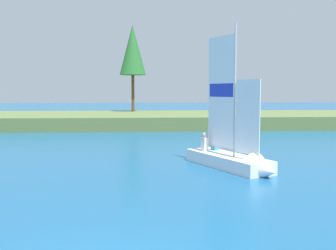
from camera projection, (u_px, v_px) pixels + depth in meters
shore_bank at (135, 120)px, 34.15m from camera, size 80.00×11.19×1.04m
shoreline_tree_midleft at (133, 50)px, 37.21m from camera, size 2.48×2.48×8.17m
sailboat at (237, 157)px, 14.78m from camera, size 3.00×4.76×5.73m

